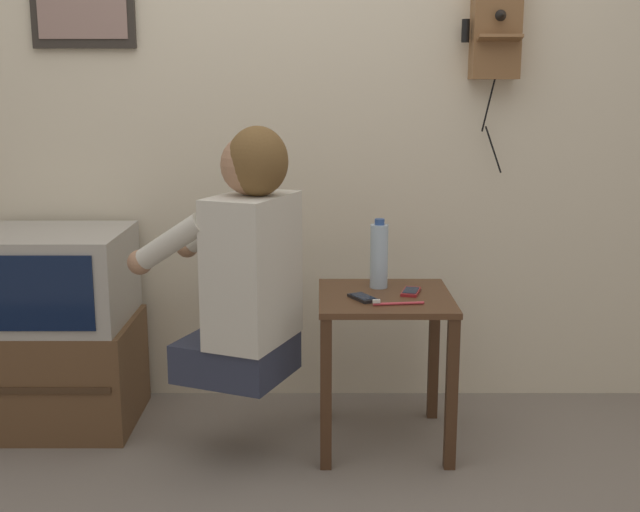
# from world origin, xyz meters

# --- Properties ---
(wall_back) EXTENTS (6.80, 0.05, 2.55)m
(wall_back) POSITION_xyz_m (0.00, 1.16, 1.27)
(wall_back) COLOR beige
(wall_back) RESTS_ON ground_plane
(side_table) EXTENTS (0.49, 0.50, 0.58)m
(side_table) POSITION_xyz_m (0.36, 0.65, 0.45)
(side_table) COLOR #51331E
(side_table) RESTS_ON ground_plane
(person) EXTENTS (0.61, 0.53, 0.90)m
(person) POSITION_xyz_m (-0.14, 0.51, 0.74)
(person) COLOR #2D3347
(person) RESTS_ON ground_plane
(tv_stand) EXTENTS (0.66, 0.51, 0.42)m
(tv_stand) POSITION_xyz_m (-0.95, 0.84, 0.21)
(tv_stand) COLOR brown
(tv_stand) RESTS_ON ground_plane
(television) EXTENTS (0.60, 0.52, 0.36)m
(television) POSITION_xyz_m (-0.94, 0.84, 0.60)
(television) COLOR #ADA89E
(television) RESTS_ON tv_stand
(wall_phone_antique) EXTENTS (0.23, 0.18, 0.83)m
(wall_phone_antique) POSITION_xyz_m (0.82, 1.08, 1.57)
(wall_phone_antique) COLOR brown
(cell_phone_held) EXTENTS (0.11, 0.14, 0.01)m
(cell_phone_held) POSITION_xyz_m (0.28, 0.59, 0.59)
(cell_phone_held) COLOR black
(cell_phone_held) RESTS_ON side_table
(cell_phone_spare) EXTENTS (0.09, 0.14, 0.01)m
(cell_phone_spare) POSITION_xyz_m (0.46, 0.68, 0.59)
(cell_phone_spare) COLOR maroon
(cell_phone_spare) RESTS_ON side_table
(water_bottle) EXTENTS (0.07, 0.07, 0.27)m
(water_bottle) POSITION_xyz_m (0.35, 0.77, 0.71)
(water_bottle) COLOR #ADC6DB
(water_bottle) RESTS_ON side_table
(toothbrush) EXTENTS (0.18, 0.03, 0.02)m
(toothbrush) POSITION_xyz_m (0.39, 0.51, 0.59)
(toothbrush) COLOR #D83F4C
(toothbrush) RESTS_ON side_table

